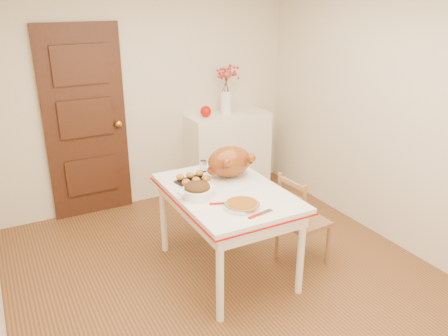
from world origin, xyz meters
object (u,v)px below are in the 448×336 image
sideboard (228,153)px  pumpkin_pie (242,204)px  turkey_platter (229,163)px  kitchen_table (227,231)px  chair_oak (304,219)px

sideboard → pumpkin_pie: bearing=-115.7°
turkey_platter → sideboard: bearing=83.1°
sideboard → kitchen_table: sideboard is taller
kitchen_table → chair_oak: bearing=-16.3°
sideboard → pumpkin_pie: sideboard is taller
kitchen_table → pumpkin_pie: (-0.06, -0.35, 0.42)m
chair_oak → turkey_platter: turkey_platter is taller
sideboard → turkey_platter: (-0.72, -1.34, 0.43)m
chair_oak → pumpkin_pie: chair_oak is taller
kitchen_table → chair_oak: size_ratio=1.52×
sideboard → chair_oak: sideboard is taller
kitchen_table → pumpkin_pie: pumpkin_pie is taller
pumpkin_pie → sideboard: bearing=64.3°
sideboard → turkey_platter: bearing=-118.2°
kitchen_table → turkey_platter: 0.59m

